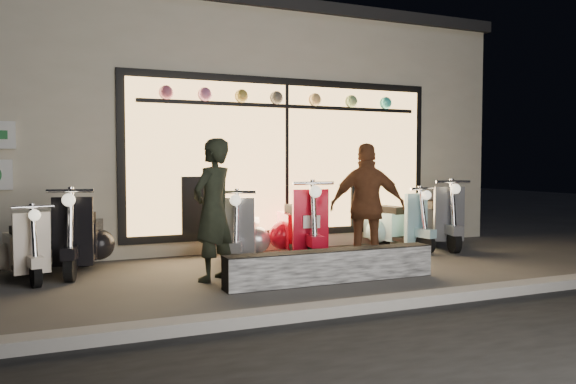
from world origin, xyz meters
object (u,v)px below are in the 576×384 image
at_px(scooter_silver, 242,234).
at_px(scooter_red, 300,228).
at_px(woman, 368,206).
at_px(graffiti_barrier, 332,266).
at_px(man, 213,210).

distance_m(scooter_silver, scooter_red, 0.93).
xyz_separation_m(scooter_silver, woman, (1.41, -1.19, 0.45)).
height_order(graffiti_barrier, scooter_red, scooter_red).
bearing_deg(man, graffiti_barrier, 116.47).
distance_m(scooter_silver, man, 1.37).
bearing_deg(graffiti_barrier, woman, 33.34).
distance_m(graffiti_barrier, woman, 1.20).
bearing_deg(woman, graffiti_barrier, 59.25).
bearing_deg(man, scooter_red, 176.07).
relative_size(scooter_silver, woman, 0.82).
relative_size(scooter_red, man, 0.92).
bearing_deg(graffiti_barrier, scooter_red, 78.74).
bearing_deg(woman, man, 22.70).
distance_m(scooter_red, man, 2.01).
height_order(man, woman, man).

